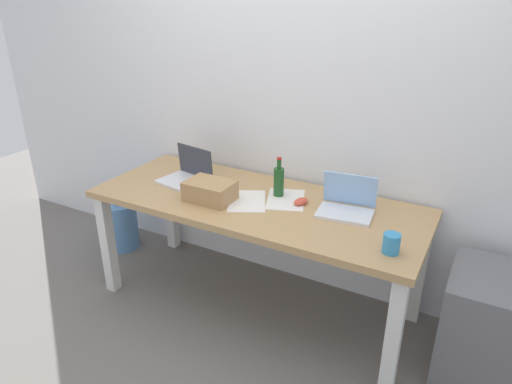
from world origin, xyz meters
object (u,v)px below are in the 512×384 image
at_px(laptop_right, 346,205).
at_px(coffee_mug, 391,243).
at_px(desk, 256,213).
at_px(laptop_left, 186,175).
at_px(water_cooler_jug, 121,225).
at_px(beer_bottle, 279,181).
at_px(cardboard_box, 210,191).
at_px(filing_cabinet, 484,326).
at_px(computer_mouse, 301,201).

bearing_deg(laptop_right, coffee_mug, -43.74).
height_order(desk, laptop_left, laptop_left).
height_order(coffee_mug, water_cooler_jug, coffee_mug).
distance_m(beer_bottle, water_cooler_jug, 1.47).
bearing_deg(cardboard_box, filing_cabinet, 6.72).
bearing_deg(cardboard_box, desk, 28.42).
relative_size(laptop_left, filing_cabinet, 0.57).
xyz_separation_m(cardboard_box, coffee_mug, (1.05, -0.08, -0.01)).
bearing_deg(beer_bottle, computer_mouse, -15.46).
xyz_separation_m(cardboard_box, filing_cabinet, (1.51, 0.18, -0.49)).
xyz_separation_m(desk, filing_cabinet, (1.28, 0.05, -0.35)).
bearing_deg(cardboard_box, water_cooler_jug, 166.08).
distance_m(coffee_mug, filing_cabinet, 0.71).
bearing_deg(cardboard_box, laptop_left, 150.91).
height_order(cardboard_box, water_cooler_jug, cardboard_box).
bearing_deg(water_cooler_jug, beer_bottle, -0.38).
relative_size(desk, laptop_right, 6.16).
distance_m(computer_mouse, filing_cabinet, 1.12).
height_order(laptop_right, filing_cabinet, laptop_right).
distance_m(desk, computer_mouse, 0.28).
xyz_separation_m(laptop_right, computer_mouse, (-0.26, -0.02, -0.03)).
bearing_deg(laptop_right, water_cooler_jug, 178.84).
bearing_deg(filing_cabinet, cardboard_box, -173.28).
distance_m(laptop_left, computer_mouse, 0.77).
bearing_deg(coffee_mug, desk, 165.71).
xyz_separation_m(desk, computer_mouse, (0.25, 0.07, 0.10)).
bearing_deg(laptop_right, cardboard_box, -163.79).
relative_size(desk, computer_mouse, 19.35).
bearing_deg(beer_bottle, filing_cabinet, -3.07).
bearing_deg(laptop_left, cardboard_box, -29.09).
bearing_deg(cardboard_box, laptop_right, 16.21).
distance_m(desk, laptop_left, 0.53).
xyz_separation_m(beer_bottle, filing_cabinet, (1.19, -0.06, -0.53)).
relative_size(laptop_right, computer_mouse, 3.14).
xyz_separation_m(laptop_left, beer_bottle, (0.60, 0.08, 0.05)).
distance_m(cardboard_box, water_cooler_jug, 1.20).
bearing_deg(coffee_mug, cardboard_box, 175.47).
distance_m(beer_bottle, coffee_mug, 0.80).
distance_m(laptop_right, beer_bottle, 0.42).
bearing_deg(coffee_mug, laptop_right, 136.26).
relative_size(beer_bottle, cardboard_box, 0.87).
bearing_deg(desk, water_cooler_jug, 174.26).
bearing_deg(computer_mouse, beer_bottle, 179.20).
height_order(laptop_left, cardboard_box, laptop_left).
bearing_deg(computer_mouse, water_cooler_jug, -167.40).
relative_size(laptop_left, water_cooler_jug, 0.79).
height_order(beer_bottle, water_cooler_jug, beer_bottle).
relative_size(laptop_right, beer_bottle, 1.33).
distance_m(beer_bottle, cardboard_box, 0.40).
bearing_deg(cardboard_box, computer_mouse, 22.25).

